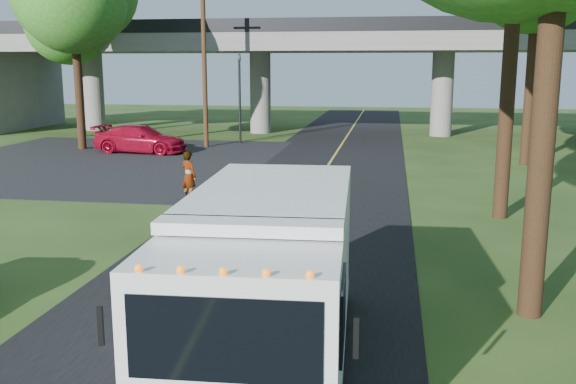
% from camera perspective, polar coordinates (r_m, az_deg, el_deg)
% --- Properties ---
extents(ground, '(120.00, 120.00, 0.00)m').
position_cam_1_polar(ground, '(12.20, -5.08, -11.01)').
color(ground, '#264117').
rests_on(ground, ground).
extents(road, '(7.00, 90.00, 0.02)m').
position_cam_1_polar(road, '(21.62, 1.42, -1.01)').
color(road, black).
rests_on(road, ground).
extents(parking_lot, '(16.00, 18.00, 0.01)m').
position_cam_1_polar(parking_lot, '(32.40, -16.23, 2.67)').
color(parking_lot, black).
rests_on(parking_lot, ground).
extents(lane_line, '(0.12, 90.00, 0.01)m').
position_cam_1_polar(lane_line, '(21.61, 1.42, -0.96)').
color(lane_line, gold).
rests_on(lane_line, road).
extents(overpass, '(54.00, 10.00, 7.30)m').
position_cam_1_polar(overpass, '(43.02, 5.51, 11.18)').
color(overpass, slate).
rests_on(overpass, ground).
extents(traffic_signal, '(0.18, 0.22, 5.20)m').
position_cam_1_polar(traffic_signal, '(38.00, -4.33, 9.14)').
color(traffic_signal, black).
rests_on(traffic_signal, ground).
extents(utility_pole, '(1.60, 0.26, 9.00)m').
position_cam_1_polar(utility_pole, '(36.42, -7.44, 11.18)').
color(utility_pole, '#472D19').
rests_on(utility_pole, ground).
extents(tree_left_lot, '(5.60, 5.50, 10.50)m').
position_cam_1_polar(tree_left_lot, '(36.89, -18.38, 15.86)').
color(tree_left_lot, '#382314').
rests_on(tree_left_lot, ground).
extents(tree_left_far, '(5.26, 5.16, 9.89)m').
position_cam_1_polar(tree_left_far, '(43.54, -18.24, 14.49)').
color(tree_left_far, '#382314').
rests_on(tree_left_far, ground).
extents(step_van, '(2.69, 6.61, 2.73)m').
position_cam_1_polar(step_van, '(9.72, -1.85, -7.56)').
color(step_van, white).
rests_on(step_van, ground).
extents(red_sedan, '(5.16, 2.51, 1.45)m').
position_cam_1_polar(red_sedan, '(34.90, -12.96, 4.61)').
color(red_sedan, '#A70A23').
rests_on(red_sedan, ground).
extents(pedestrian, '(0.75, 0.66, 1.72)m').
position_cam_1_polar(pedestrian, '(22.21, -8.81, 1.42)').
color(pedestrian, gray).
rests_on(pedestrian, ground).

